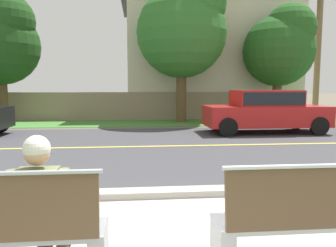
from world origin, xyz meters
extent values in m
plane|color=#665B4C|center=(0.00, 8.00, 0.00)|extent=(140.00, 140.00, 0.00)
cube|color=#ADA89E|center=(0.00, 2.35, 0.06)|extent=(44.00, 0.30, 0.11)
cube|color=#424247|center=(0.00, 6.50, 0.00)|extent=(52.00, 8.00, 0.01)
cube|color=#E0CC4C|center=(0.00, 6.50, 0.01)|extent=(48.00, 0.14, 0.01)
cube|color=#478438|center=(0.00, 12.44, 0.01)|extent=(48.00, 2.80, 0.02)
cube|color=#9EA0A8|center=(-1.34, 0.35, 0.42)|extent=(1.71, 0.44, 0.05)
cube|color=silver|center=(0.55, 0.35, 0.23)|extent=(0.14, 0.40, 0.45)
cube|color=silver|center=(1.34, 0.35, 0.42)|extent=(1.71, 0.44, 0.05)
cube|color=brown|center=(1.34, 0.16, 0.71)|extent=(1.65, 0.12, 0.52)
cylinder|color=silver|center=(1.34, 0.15, 0.99)|extent=(1.71, 0.04, 0.04)
cylinder|color=#47382D|center=(-1.13, 0.54, 0.51)|extent=(0.15, 0.42, 0.15)
cylinder|color=#47382D|center=(-0.95, 0.54, 0.51)|extent=(0.15, 0.42, 0.15)
cylinder|color=#47382D|center=(-1.13, 0.73, 0.21)|extent=(0.12, 0.12, 0.43)
cylinder|color=#47382D|center=(-0.95, 0.73, 0.21)|extent=(0.12, 0.12, 0.43)
cube|color=black|center=(-0.95, 0.81, 0.04)|extent=(0.09, 0.24, 0.07)
cube|color=#6B7047|center=(-1.04, 0.35, 0.71)|extent=(0.34, 0.20, 0.52)
cylinder|color=#6B7047|center=(-1.26, 0.37, 0.73)|extent=(0.09, 0.09, 0.46)
cylinder|color=#6B7047|center=(-0.83, 0.37, 0.73)|extent=(0.09, 0.09, 0.46)
sphere|color=tan|center=(-1.04, 0.36, 1.10)|extent=(0.21, 0.21, 0.21)
sphere|color=beige|center=(-1.04, 0.36, 1.14)|extent=(0.22, 0.22, 0.22)
cube|color=red|center=(4.39, 8.90, 0.62)|extent=(4.30, 1.76, 0.72)
cube|color=red|center=(4.39, 8.90, 1.24)|extent=(2.24, 1.58, 0.60)
cube|color=black|center=(4.39, 8.90, 1.26)|extent=(2.15, 1.62, 0.43)
cylinder|color=black|center=(5.99, 8.06, 0.32)|extent=(0.64, 0.18, 0.64)
cylinder|color=black|center=(5.99, 9.74, 0.32)|extent=(0.64, 0.18, 0.64)
cylinder|color=black|center=(2.79, 8.06, 0.32)|extent=(0.64, 0.18, 0.64)
cylinder|color=black|center=(2.79, 9.74, 0.32)|extent=(0.64, 0.18, 0.64)
cylinder|color=brown|center=(-6.36, 13.15, 1.10)|extent=(0.44, 0.44, 2.19)
sphere|color=#1E4719|center=(-6.36, 13.15, 3.51)|extent=(3.51, 3.51, 3.51)
sphere|color=#1E4719|center=(-5.92, 12.89, 4.56)|extent=(2.45, 2.45, 2.45)
cylinder|color=brown|center=(1.86, 12.73, 1.29)|extent=(0.47, 0.47, 2.58)
sphere|color=#2D6B28|center=(1.86, 12.73, 4.14)|extent=(4.14, 4.14, 4.14)
sphere|color=#2D6B28|center=(2.37, 12.42, 5.38)|extent=(2.89, 2.89, 2.89)
cylinder|color=brown|center=(6.60, 12.91, 1.06)|extent=(0.44, 0.44, 2.12)
sphere|color=#23561E|center=(6.60, 12.91, 3.39)|extent=(3.39, 3.39, 3.39)
sphere|color=#23561E|center=(7.02, 12.66, 4.40)|extent=(2.37, 2.37, 2.37)
cylinder|color=brown|center=(9.70, 14.84, 3.96)|extent=(0.32, 0.32, 7.91)
cube|color=gray|center=(-1.52, 14.00, 0.70)|extent=(13.00, 0.36, 1.40)
cube|color=beige|center=(3.97, 17.20, 3.20)|extent=(9.27, 6.40, 6.40)
cube|color=#474C56|center=(3.97, 17.20, 6.70)|extent=(10.01, 6.91, 0.60)
cube|color=#232833|center=(1.88, 13.97, 3.52)|extent=(1.10, 0.06, 1.30)
cube|color=#232833|center=(6.05, 13.97, 3.52)|extent=(1.10, 0.06, 1.30)
camera|label=1|loc=(-0.20, -2.38, 1.65)|focal=34.60mm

